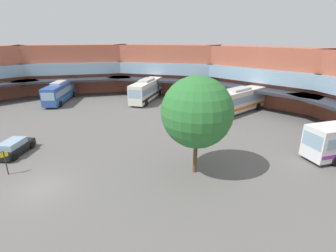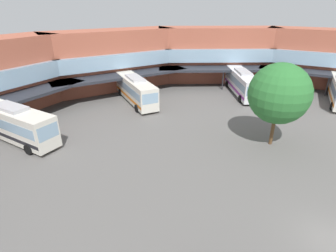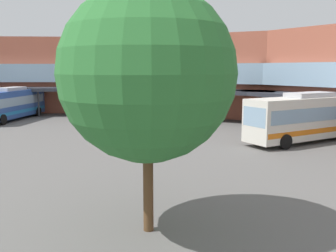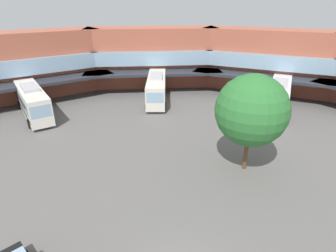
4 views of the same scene
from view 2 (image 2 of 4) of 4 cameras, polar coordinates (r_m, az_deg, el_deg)
ground_plane at (r=21.00m, az=31.51°, el=-20.21°), size 128.12×128.12×0.00m
station_building at (r=31.95m, az=-1.29°, el=8.95°), size 84.99×51.59×9.74m
bus_0 at (r=40.18m, az=-6.97°, el=7.79°), size 3.67×11.89×3.90m
bus_4 at (r=32.78m, az=-30.14°, el=0.57°), size 7.72×11.37×4.00m
bus_5 at (r=45.40m, az=15.57°, el=9.04°), size 8.16×11.97×3.87m
plaza_tree at (r=28.41m, az=22.76°, el=6.40°), size 6.04×6.04×8.60m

